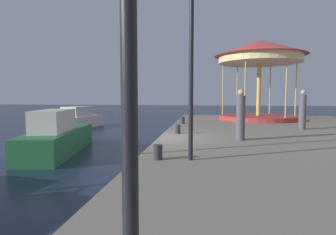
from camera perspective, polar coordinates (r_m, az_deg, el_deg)
ground_plane at (r=11.62m, az=-1.73°, el=-7.87°), size 120.00×120.00×0.00m
quay_dock at (r=12.18m, az=28.25°, el=-5.92°), size 12.27×26.59×0.80m
motorboat_white at (r=22.66m, az=-18.43°, el=-0.45°), size 3.05×4.98×1.65m
motorboat_green at (r=12.88m, az=-21.82°, el=-3.76°), size 2.58×5.79×1.90m
carousel at (r=20.66m, az=18.35°, el=11.13°), size 6.27×6.27×5.54m
lamp_post_mid_promenade at (r=7.37m, az=4.83°, el=16.05°), size 0.36×0.36×4.69m
bollard_center at (r=12.39m, az=2.03°, el=-2.40°), size 0.24×0.24×0.40m
bollard_south at (r=7.40m, az=-2.09°, el=-7.13°), size 0.24×0.24×0.40m
bollard_north at (r=16.81m, az=3.07°, el=-0.58°), size 0.24×0.24×0.40m
person_mid_promenade at (r=10.88m, az=14.74°, el=0.26°), size 0.34×0.34×1.94m
person_far_corner at (r=15.43m, az=25.98°, el=1.25°), size 0.34×0.34×1.98m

